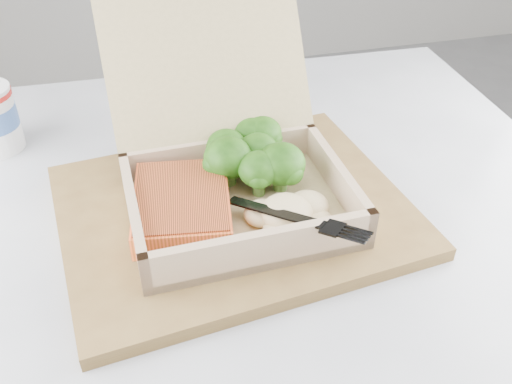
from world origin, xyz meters
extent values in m
cube|color=#B6BAC1|center=(-0.19, -0.03, 0.73)|extent=(0.87, 0.87, 0.03)
cube|color=brown|center=(-0.20, 0.00, 0.76)|extent=(0.41, 0.35, 0.02)
cube|color=tan|center=(-0.20, -0.02, 0.77)|extent=(0.24, 0.19, 0.01)
cube|color=tan|center=(-0.31, -0.02, 0.79)|extent=(0.02, 0.18, 0.05)
cube|color=tan|center=(-0.09, -0.02, 0.79)|extent=(0.02, 0.18, 0.05)
cube|color=tan|center=(-0.20, -0.11, 0.79)|extent=(0.24, 0.02, 0.05)
cube|color=tan|center=(-0.20, 0.07, 0.79)|extent=(0.24, 0.02, 0.05)
cube|color=tan|center=(-0.20, 0.12, 0.88)|extent=(0.24, 0.11, 0.16)
cube|color=orange|center=(-0.26, -0.02, 0.79)|extent=(0.12, 0.14, 0.03)
ellipsoid|color=#D7BD8B|center=(-0.16, -0.06, 0.79)|extent=(0.09, 0.08, 0.03)
cube|color=black|center=(-0.21, -0.03, 0.80)|extent=(0.08, 0.09, 0.02)
cube|color=black|center=(-0.16, -0.09, 0.80)|extent=(0.05, 0.05, 0.01)
cube|color=white|center=(-0.15, 0.19, 0.75)|extent=(0.09, 0.15, 0.00)
camera|label=1|loc=(-0.30, -0.49, 1.16)|focal=40.00mm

